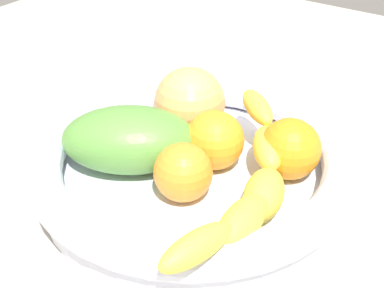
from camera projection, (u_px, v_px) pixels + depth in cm
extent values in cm
cube|color=#AFA89B|center=(192.00, 201.00, 54.26)|extent=(120.00, 120.00, 3.00)
cylinder|color=silver|center=(192.00, 180.00, 52.81)|extent=(28.43, 28.43, 2.35)
torus|color=silver|center=(192.00, 156.00, 51.28)|extent=(30.72, 30.72, 3.27)
ellipsoid|color=yellow|center=(196.00, 247.00, 37.25)|extent=(3.70, 6.88, 2.24)
ellipsoid|color=yellow|center=(242.00, 221.00, 41.41)|extent=(3.06, 6.64, 2.84)
ellipsoid|color=yellow|center=(264.00, 194.00, 46.24)|extent=(5.24, 7.27, 3.44)
ellipsoid|color=yellow|center=(268.00, 148.00, 50.04)|extent=(5.93, 7.04, 2.84)
ellipsoid|color=yellow|center=(257.00, 107.00, 53.89)|extent=(6.37, 6.02, 2.24)
sphere|color=orange|center=(215.00, 140.00, 51.36)|extent=(5.71, 5.71, 5.71)
sphere|color=orange|center=(183.00, 172.00, 47.37)|extent=(5.27, 5.27, 5.27)
sphere|color=orange|center=(290.00, 149.00, 50.03)|extent=(5.78, 5.78, 5.78)
sphere|color=#F2A55E|center=(190.00, 103.00, 55.83)|extent=(7.40, 7.40, 7.40)
ellipsoid|color=#538D3A|center=(129.00, 139.00, 51.08)|extent=(14.90, 13.54, 6.13)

